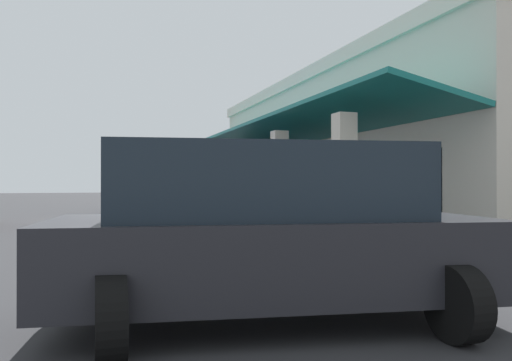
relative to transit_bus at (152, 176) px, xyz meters
The scene contains 7 objects.
ground 6.37m from the transit_bus, 73.50° to the left, with size 120.00×120.00×0.00m, color #2D2D30.
curb_strip 3.62m from the transit_bus, 72.77° to the left, with size 31.43×0.50×0.12m, color #9E998E.
plaza_building 12.77m from the transit_bus, 85.78° to the left, with size 26.49×14.59×7.04m.
transit_bus is the anchor object (origin of this frame).
parked_suv_charcoal 19.09m from the transit_bus, ahead, with size 3.18×5.04×1.97m.
pedestrian 9.65m from the transit_bus, ahead, with size 0.68×0.36×1.70m.
potted_palm 8.91m from the transit_bus, 149.83° to the left, with size 1.74×2.00×3.18m.
Camera 1 is at (22.61, -0.52, 1.56)m, focal length 35.53 mm.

